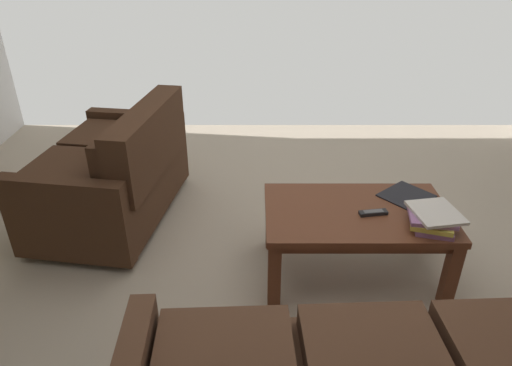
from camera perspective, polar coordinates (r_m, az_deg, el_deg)
ground_plane at (r=2.87m, az=4.87°, el=-11.15°), size 5.60×4.89×0.01m
loveseat_near at (r=3.33m, az=-17.08°, el=1.31°), size 0.96×1.34×0.84m
coffee_table at (r=2.70m, az=12.36°, el=-4.57°), size 1.05×0.63×0.45m
book_stack at (r=2.61m, az=21.13°, el=-4.15°), size 0.29×0.30×0.10m
tv_remote at (r=2.64m, az=14.37°, el=-3.59°), size 0.16×0.07×0.02m
loose_magazine at (r=2.88m, az=18.20°, el=-1.51°), size 0.37×0.36×0.01m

